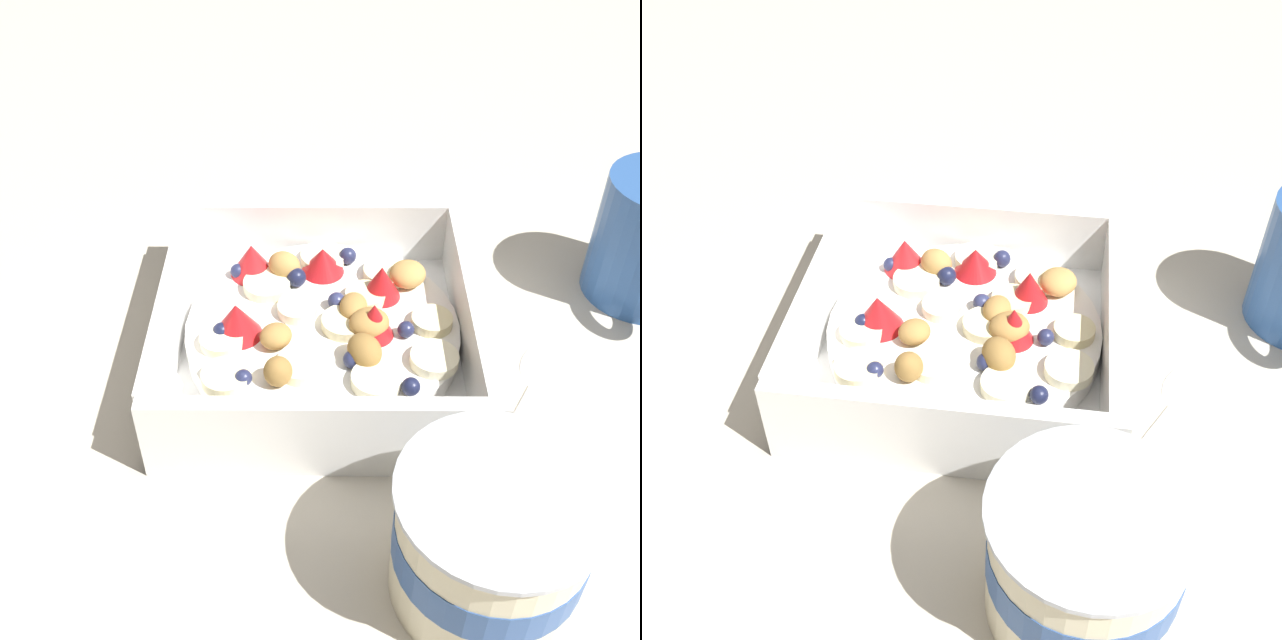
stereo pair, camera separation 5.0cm
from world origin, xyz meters
The scene contains 4 objects.
ground_plane centered at (0.00, 0.00, 0.00)m, with size 2.40×2.40×0.00m, color beige.
fruit_bowl centered at (0.00, 0.02, 0.02)m, with size 0.20×0.20×0.06m.
spoon centered at (-0.13, 0.05, 0.00)m, with size 0.10×0.16×0.01m.
yogurt_cup centered at (-0.08, 0.18, 0.04)m, with size 0.10×0.10×0.08m.
Camera 2 is at (-0.05, 0.38, 0.36)m, focal length 44.00 mm.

